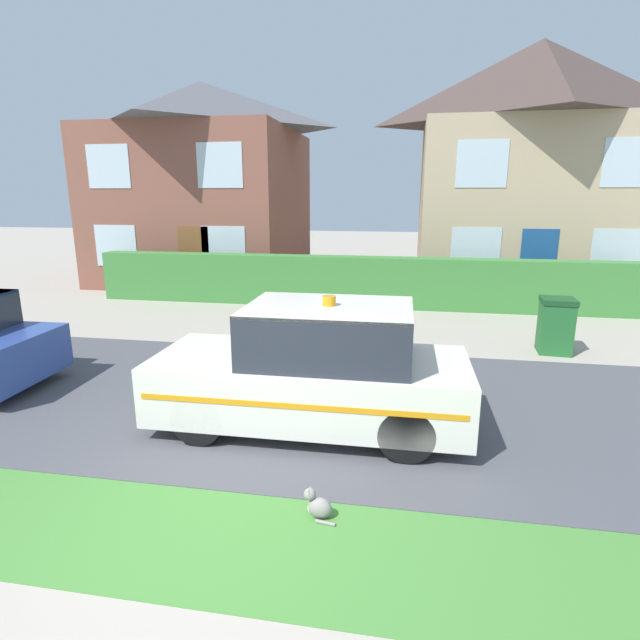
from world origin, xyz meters
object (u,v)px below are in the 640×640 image
object	(u,v)px
cat	(318,506)
house_right	(532,166)
house_left	(205,182)
police_car	(316,370)
wheelie_bin	(556,325)

from	to	relation	value
cat	house_right	distance (m)	14.97
cat	house_left	distance (m)	15.49
cat	house_right	size ratio (longest dim) A/B	0.04
police_car	cat	size ratio (longest dim) A/B	12.55
police_car	wheelie_bin	xyz separation A→B (m)	(4.04, 3.99, -0.24)
cat	house_right	bearing A→B (deg)	-100.02
house_left	house_right	world-z (taller)	house_right
police_car	house_left	distance (m)	13.49
house_right	wheelie_bin	size ratio (longest dim) A/B	7.05
cat	wheelie_bin	distance (m)	6.99
cat	house_left	world-z (taller)	house_left
police_car	wheelie_bin	world-z (taller)	police_car
cat	wheelie_bin	bearing A→B (deg)	-113.06
house_left	house_right	distance (m)	11.24
cat	house_right	xyz separation A→B (m)	(4.64, 13.71, 3.81)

